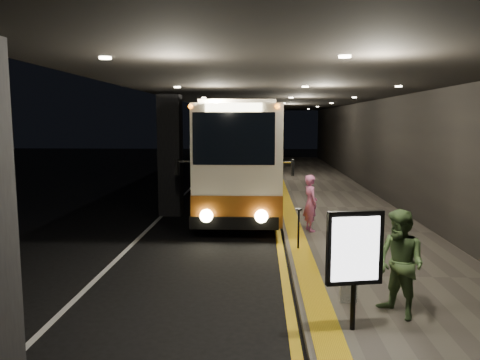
{
  "coord_description": "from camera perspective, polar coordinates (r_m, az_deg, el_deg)",
  "views": [
    {
      "loc": [
        1.79,
        -12.96,
        3.46
      ],
      "look_at": [
        1.19,
        0.91,
        1.7
      ],
      "focal_mm": 35.0,
      "sensor_mm": 36.0,
      "label": 1
    }
  ],
  "objects": [
    {
      "name": "canopy",
      "position": [
        18.01,
        4.84,
        10.83
      ],
      "size": [
        9.0,
        50.0,
        0.4
      ],
      "primitive_type": "cube",
      "color": "black",
      "rests_on": "support_columns"
    },
    {
      "name": "support_columns",
      "position": [
        17.32,
        -8.47,
        2.98
      ],
      "size": [
        0.8,
        24.8,
        4.4
      ],
      "color": "black",
      "rests_on": "ground"
    },
    {
      "name": "coach_third",
      "position": [
        43.03,
        1.53,
        5.12
      ],
      "size": [
        3.1,
        12.53,
        3.91
      ],
      "rotation": [
        0.0,
        0.0,
        0.04
      ],
      "color": "beige",
      "rests_on": "ground"
    },
    {
      "name": "info_sign",
      "position": [
        7.59,
        13.82,
        -8.33
      ],
      "size": [
        0.91,
        0.28,
        1.92
      ],
      "rotation": [
        0.0,
        0.0,
        0.2
      ],
      "color": "black",
      "rests_on": "sidewalk"
    },
    {
      "name": "coach_main",
      "position": [
        19.32,
        0.29,
        2.6
      ],
      "size": [
        2.78,
        12.75,
        3.96
      ],
      "rotation": [
        0.0,
        0.0,
        0.01
      ],
      "color": "beige",
      "rests_on": "ground"
    },
    {
      "name": "tactile_strip",
      "position": [
        18.29,
        5.78,
        -3.22
      ],
      "size": [
        0.5,
        50.0,
        0.01
      ],
      "primitive_type": "cube",
      "color": "gold",
      "rests_on": "sidewalk"
    },
    {
      "name": "bag_polka",
      "position": [
        9.04,
        13.07,
        -13.2
      ],
      "size": [
        0.3,
        0.13,
        0.37
      ],
      "primitive_type": "cube",
      "rotation": [
        0.0,
        0.0,
        0.01
      ],
      "color": "black",
      "rests_on": "sidewalk"
    },
    {
      "name": "ground",
      "position": [
        13.53,
        -5.24,
        -7.62
      ],
      "size": [
        90.0,
        90.0,
        0.0
      ],
      "primitive_type": "plane",
      "color": "black"
    },
    {
      "name": "sidewalk",
      "position": [
        18.51,
        11.67,
        -3.46
      ],
      "size": [
        4.5,
        50.0,
        0.15
      ],
      "primitive_type": "cube",
      "color": "#514C44",
      "rests_on": "ground"
    },
    {
      "name": "stanchion_post",
      "position": [
        12.28,
        7.14,
        -5.96
      ],
      "size": [
        0.05,
        0.05,
        1.04
      ],
      "primitive_type": "cylinder",
      "color": "black",
      "rests_on": "sidewalk"
    },
    {
      "name": "coach_second",
      "position": [
        31.68,
        1.21,
        4.3
      ],
      "size": [
        3.16,
        12.32,
        3.84
      ],
      "rotation": [
        0.0,
        0.0,
        -0.05
      ],
      "color": "beige",
      "rests_on": "ground"
    },
    {
      "name": "passenger_waiting_green",
      "position": [
        8.43,
        18.95,
        -9.66
      ],
      "size": [
        0.95,
        1.05,
        1.84
      ],
      "primitive_type": "imported",
      "rotation": [
        0.0,
        0.0,
        -0.99
      ],
      "color": "#446136",
      "rests_on": "sidewalk"
    },
    {
      "name": "lane_line_white",
      "position": [
        18.64,
        -8.67,
        -3.54
      ],
      "size": [
        0.12,
        50.0,
        0.01
      ],
      "primitive_type": "cube",
      "color": "silver",
      "rests_on": "ground"
    },
    {
      "name": "kerb_stripe_yellow",
      "position": [
        18.3,
        4.21,
        -3.68
      ],
      "size": [
        0.18,
        50.0,
        0.01
      ],
      "primitive_type": "cube",
      "color": "gold",
      "rests_on": "ground"
    },
    {
      "name": "passenger_boarding",
      "position": [
        14.24,
        8.59,
        -2.79
      ],
      "size": [
        0.56,
        0.71,
        1.71
      ],
      "primitive_type": "imported",
      "rotation": [
        0.0,
        0.0,
        1.85
      ],
      "color": "#C95D94",
      "rests_on": "sidewalk"
    },
    {
      "name": "terminal_wall",
      "position": [
        18.7,
        18.76,
        5.44
      ],
      "size": [
        0.1,
        50.0,
        6.0
      ],
      "primitive_type": "cube",
      "color": "black",
      "rests_on": "ground"
    }
  ]
}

